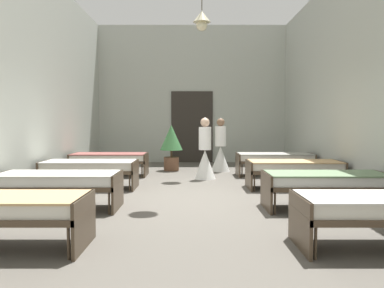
% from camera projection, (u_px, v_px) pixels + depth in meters
% --- Properties ---
extents(ground_plane, '(6.90, 13.04, 0.10)m').
position_uv_depth(ground_plane, '(192.00, 200.00, 7.09)').
color(ground_plane, '#59544C').
extents(room_shell, '(6.70, 12.64, 4.62)m').
position_uv_depth(room_shell, '(192.00, 78.00, 8.32)').
color(room_shell, '#B2B7AD').
rests_on(room_shell, ground).
extents(bed_left_row_1, '(1.90, 0.84, 0.57)m').
position_uv_depth(bed_left_row_1, '(58.00, 181.00, 6.11)').
color(bed_left_row_1, '#473828').
rests_on(bed_left_row_1, ground).
extents(bed_right_row_1, '(1.90, 0.84, 0.57)m').
position_uv_depth(bed_right_row_1, '(326.00, 181.00, 6.12)').
color(bed_right_row_1, '#473828').
rests_on(bed_right_row_1, ground).
extents(bed_left_row_2, '(1.90, 0.84, 0.57)m').
position_uv_depth(bed_left_row_2, '(90.00, 167.00, 8.01)').
color(bed_left_row_2, '#473828').
rests_on(bed_left_row_2, ground).
extents(bed_right_row_2, '(1.90, 0.84, 0.57)m').
position_uv_depth(bed_right_row_2, '(294.00, 167.00, 8.01)').
color(bed_right_row_2, '#473828').
rests_on(bed_right_row_2, ground).
extents(bed_left_row_3, '(1.90, 0.84, 0.57)m').
position_uv_depth(bed_left_row_3, '(109.00, 159.00, 9.91)').
color(bed_left_row_3, '#473828').
rests_on(bed_left_row_3, ground).
extents(bed_right_row_3, '(1.90, 0.84, 0.57)m').
position_uv_depth(bed_right_row_3, '(274.00, 159.00, 9.91)').
color(bed_right_row_3, '#473828').
rests_on(bed_right_row_3, ground).
extents(nurse_near_aisle, '(0.52, 0.52, 1.49)m').
position_uv_depth(nurse_near_aisle, '(205.00, 157.00, 9.39)').
color(nurse_near_aisle, white).
rests_on(nurse_near_aisle, ground).
extents(nurse_mid_aisle, '(0.52, 0.52, 1.49)m').
position_uv_depth(nurse_mid_aisle, '(220.00, 152.00, 10.81)').
color(nurse_mid_aisle, white).
rests_on(nurse_mid_aisle, ground).
extents(potted_plant, '(0.63, 0.63, 1.29)m').
position_uv_depth(potted_plant, '(171.00, 143.00, 10.98)').
color(potted_plant, brown).
rests_on(potted_plant, ground).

